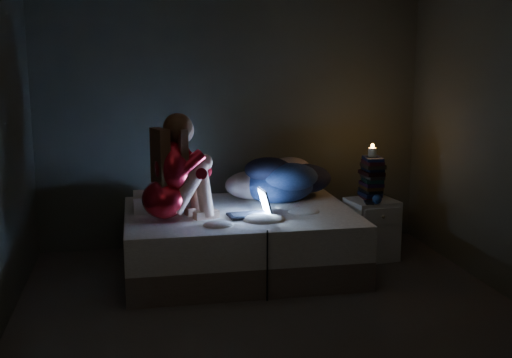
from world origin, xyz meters
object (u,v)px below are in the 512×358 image
object	(u,v)px
woman	(163,168)
phone	(367,202)
bed	(240,240)
nightstand	(371,229)
candle	(372,156)
laptop	(248,203)

from	to	relation	value
woman	phone	bearing A→B (deg)	-12.13
bed	nightstand	distance (m)	1.21
bed	candle	bearing A→B (deg)	7.26
laptop	phone	bearing A→B (deg)	5.49
laptop	nightstand	size ratio (longest dim) A/B	0.61
bed	laptop	xyz separation A→B (m)	(0.04, -0.21, 0.37)
nightstand	phone	distance (m)	0.31
candle	bed	bearing A→B (deg)	-172.74
candle	phone	xyz separation A→B (m)	(-0.10, -0.16, -0.38)
nightstand	phone	bearing A→B (deg)	-140.61
woman	phone	world-z (taller)	woman
laptop	bed	bearing A→B (deg)	94.45
woman	laptop	bearing A→B (deg)	-17.74
woman	candle	world-z (taller)	woman
candle	phone	distance (m)	0.42
bed	candle	size ratio (longest dim) A/B	23.49
nightstand	candle	size ratio (longest dim) A/B	6.69
laptop	candle	world-z (taller)	candle
bed	candle	distance (m)	1.39
candle	phone	world-z (taller)	candle
bed	woman	world-z (taller)	woman
bed	woman	bearing A→B (deg)	-159.32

